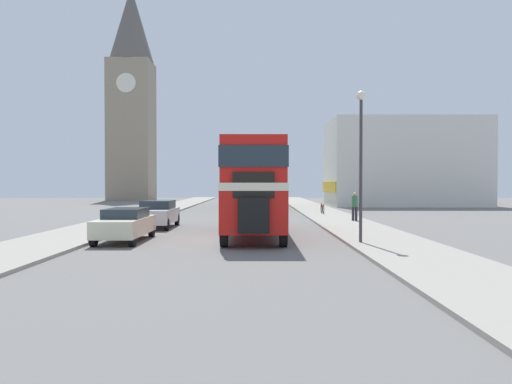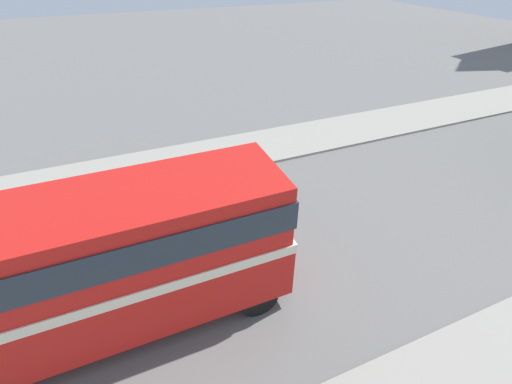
% 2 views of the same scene
% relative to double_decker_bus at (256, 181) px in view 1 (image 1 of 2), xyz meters
% --- Properties ---
extents(ground_plane, '(120.00, 120.00, 0.00)m').
position_rel_double_decker_bus_xyz_m(ground_plane, '(-1.39, -2.02, -2.50)').
color(ground_plane, slate).
extents(sidewalk_right, '(3.50, 120.00, 0.12)m').
position_rel_double_decker_bus_xyz_m(sidewalk_right, '(5.36, -2.02, -2.44)').
color(sidewalk_right, gray).
rests_on(sidewalk_right, ground_plane).
extents(sidewalk_left, '(3.50, 120.00, 0.12)m').
position_rel_double_decker_bus_xyz_m(sidewalk_left, '(-8.14, -2.02, -2.44)').
color(sidewalk_left, gray).
rests_on(sidewalk_left, ground_plane).
extents(double_decker_bus, '(2.54, 9.95, 4.18)m').
position_rel_double_decker_bus_xyz_m(double_decker_bus, '(0.00, 0.00, 0.00)').
color(double_decker_bus, red).
rests_on(double_decker_bus, ground_plane).
extents(bus_distant, '(2.54, 11.00, 4.30)m').
position_rel_double_decker_bus_xyz_m(bus_distant, '(0.18, 24.94, 0.07)').
color(bus_distant, '#1E602D').
rests_on(bus_distant, ground_plane).
extents(car_parked_near, '(1.67, 4.38, 1.36)m').
position_rel_double_decker_bus_xyz_m(car_parked_near, '(-5.33, -2.13, -1.78)').
color(car_parked_near, beige).
rests_on(car_parked_near, ground_plane).
extents(car_parked_mid, '(1.77, 4.26, 1.47)m').
position_rel_double_decker_bus_xyz_m(car_parked_mid, '(-5.23, 4.16, -1.73)').
color(car_parked_mid, silver).
rests_on(car_parked_mid, ground_plane).
extents(pedestrian_walking, '(0.35, 0.35, 1.73)m').
position_rel_double_decker_bus_xyz_m(pedestrian_walking, '(6.11, 7.60, -1.40)').
color(pedestrian_walking, '#282833').
rests_on(pedestrian_walking, sidewalk_right).
extents(bicycle_on_pavement, '(0.05, 1.76, 0.78)m').
position_rel_double_decker_bus_xyz_m(bicycle_on_pavement, '(5.08, 14.66, -2.01)').
color(bicycle_on_pavement, black).
rests_on(bicycle_on_pavement, sidewalk_right).
extents(street_lamp, '(0.36, 0.36, 5.86)m').
position_rel_double_decker_bus_xyz_m(street_lamp, '(4.15, -3.44, 1.46)').
color(street_lamp, '#38383D').
rests_on(street_lamp, sidewalk_right).
extents(church_tower, '(6.19, 6.19, 30.25)m').
position_rel_double_decker_bus_xyz_m(church_tower, '(-17.58, 48.14, 12.97)').
color(church_tower, gray).
rests_on(church_tower, ground_plane).
extents(shop_building_block, '(15.90, 9.54, 9.12)m').
position_rel_double_decker_bus_xyz_m(shop_building_block, '(15.90, 30.90, 2.06)').
color(shop_building_block, silver).
rests_on(shop_building_block, ground_plane).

